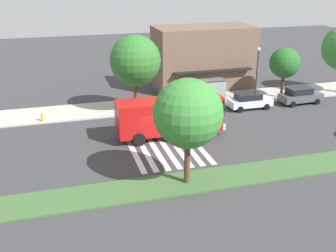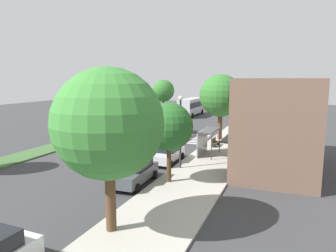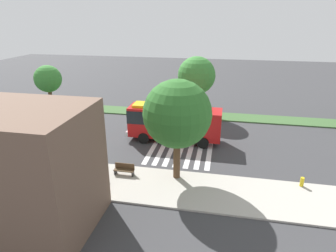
% 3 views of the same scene
% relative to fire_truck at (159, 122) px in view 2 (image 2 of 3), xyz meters
% --- Properties ---
extents(ground_plane, '(120.00, 120.00, 0.00)m').
position_rel_fire_truck_xyz_m(ground_plane, '(-1.86, -0.33, -2.02)').
color(ground_plane, '#38383A').
extents(sidewalk, '(60.00, 4.91, 0.14)m').
position_rel_fire_truck_xyz_m(sidewalk, '(-1.86, 8.64, -1.95)').
color(sidewalk, '#ADA89E').
rests_on(sidewalk, ground_plane).
extents(median_strip, '(60.00, 3.00, 0.14)m').
position_rel_fire_truck_xyz_m(median_strip, '(-1.86, -8.35, -1.95)').
color(median_strip, '#3D6033').
rests_on(median_strip, ground_plane).
extents(crosswalk, '(5.85, 11.73, 0.01)m').
position_rel_fire_truck_xyz_m(crosswalk, '(-1.35, -0.33, -2.01)').
color(crosswalk, silver).
rests_on(crosswalk, ground_plane).
extents(fire_truck, '(9.34, 2.78, 3.76)m').
position_rel_fire_truck_xyz_m(fire_truck, '(0.00, 0.00, 0.00)').
color(fire_truck, '#B71414').
rests_on(fire_truck, ground_plane).
extents(parked_car_west, '(4.57, 2.11, 1.66)m').
position_rel_fire_truck_xyz_m(parked_car_west, '(9.79, 4.98, -1.16)').
color(parked_car_west, silver).
rests_on(parked_car_west, ground_plane).
extents(parked_car_mid, '(4.70, 2.19, 1.79)m').
position_rel_fire_truck_xyz_m(parked_car_mid, '(15.86, 4.98, -1.11)').
color(parked_car_mid, '#474C51').
rests_on(parked_car_mid, ground_plane).
extents(transit_bus, '(10.10, 2.92, 3.42)m').
position_rel_fire_truck_xyz_m(transit_bus, '(-23.67, -3.27, 0.02)').
color(transit_bus, '#B2B2B7').
rests_on(transit_bus, ground_plane).
extents(bus_stop_shelter, '(3.50, 1.40, 2.46)m').
position_rel_fire_truck_xyz_m(bus_stop_shelter, '(6.33, 7.57, -0.13)').
color(bus_stop_shelter, '#4C4C51').
rests_on(bus_stop_shelter, sidewalk).
extents(bench_near_shelter, '(1.60, 0.50, 0.90)m').
position_rel_fire_truck_xyz_m(bench_near_shelter, '(2.33, 7.59, -1.43)').
color(bench_near_shelter, '#4C3823').
rests_on(bench_near_shelter, sidewalk).
extents(street_lamp, '(0.36, 0.36, 5.87)m').
position_rel_fire_truck_xyz_m(street_lamp, '(11.39, 6.79, 1.60)').
color(street_lamp, '#2D2D30').
rests_on(street_lamp, sidewalk).
extents(storefront_building, '(11.80, 6.70, 7.39)m').
position_rel_fire_truck_xyz_m(storefront_building, '(7.97, 14.03, 1.67)').
color(storefront_building, brown).
rests_on(storefront_building, ground_plane).
extents(sidewalk_tree_far_west, '(5.02, 5.02, 7.71)m').
position_rel_fire_truck_xyz_m(sidewalk_tree_far_west, '(-1.80, 7.19, 3.29)').
color(sidewalk_tree_far_west, '#513823').
rests_on(sidewalk_tree_far_west, sidewalk).
extents(sidewalk_tree_center, '(3.36, 3.36, 5.62)m').
position_rel_fire_truck_xyz_m(sidewalk_tree_center, '(14.90, 7.19, 2.04)').
color(sidewalk_tree_center, '#47301E').
rests_on(sidewalk_tree_center, sidewalk).
extents(sidewalk_tree_east, '(5.19, 5.19, 7.79)m').
position_rel_fire_truck_xyz_m(sidewalk_tree_east, '(22.50, 7.19, 3.29)').
color(sidewalk_tree_east, '#513823').
rests_on(sidewalk_tree_east, sidewalk).
extents(median_tree_far_west, '(4.27, 4.27, 6.96)m').
position_rel_fire_truck_xyz_m(median_tree_far_west, '(-21.61, -8.35, 2.92)').
color(median_tree_far_west, '#513823').
rests_on(median_tree_far_west, median_strip).
extents(median_tree_west, '(4.58, 4.58, 7.28)m').
position_rel_fire_truck_xyz_m(median_tree_west, '(-1.58, -8.35, 3.09)').
color(median_tree_west, '#513823').
rests_on(median_tree_west, median_strip).
extents(fire_hydrant, '(0.28, 0.28, 0.70)m').
position_rel_fire_truck_xyz_m(fire_hydrant, '(-11.09, 6.69, -1.53)').
color(fire_hydrant, gold).
rests_on(fire_hydrant, sidewalk).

